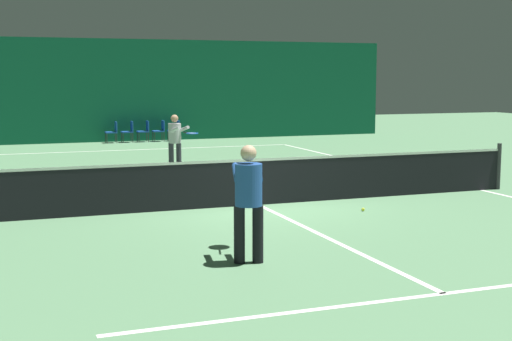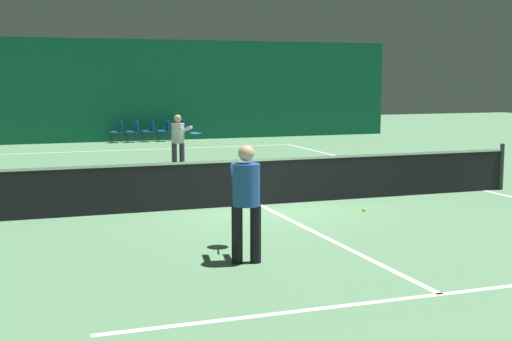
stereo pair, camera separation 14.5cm
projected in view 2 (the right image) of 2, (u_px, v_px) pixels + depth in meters
name	position (u px, v px, depth m)	size (l,w,h in m)	color
ground_plane	(259.00, 205.00, 14.53)	(60.00, 60.00, 0.00)	#56845B
backdrop_curtain	(129.00, 90.00, 28.72)	(23.00, 0.12, 4.11)	#0F5138
court_line_baseline_far	(147.00, 149.00, 25.64)	(11.00, 0.10, 0.00)	white
court_line_service_far	(184.00, 168.00, 20.50)	(8.25, 0.10, 0.00)	white
court_line_service_near	(440.00, 294.00, 8.55)	(8.25, 0.10, 0.00)	white
court_line_sideline_right	(484.00, 191.00, 16.36)	(0.10, 23.80, 0.00)	white
court_line_centre	(259.00, 205.00, 14.53)	(0.10, 12.80, 0.00)	white
tennis_net	(259.00, 180.00, 14.46)	(12.00, 0.10, 1.07)	black
player_near	(246.00, 194.00, 9.92)	(0.69, 1.39, 1.66)	black
player_far	(179.00, 138.00, 19.83)	(0.68, 1.34, 1.55)	#2D2D38
courtside_chair_0	(118.00, 130.00, 28.22)	(0.44, 0.44, 0.84)	#2D2D2D
courtside_chair_1	(134.00, 130.00, 28.43)	(0.44, 0.44, 0.84)	#2D2D2D
courtside_chair_2	(150.00, 130.00, 28.64)	(0.44, 0.44, 0.84)	#2D2D2D
courtside_chair_3	(165.00, 129.00, 28.85)	(0.44, 0.44, 0.84)	#2D2D2D
courtside_chair_4	(180.00, 129.00, 29.06)	(0.44, 0.44, 0.84)	#2D2D2D
tennis_ball	(364.00, 210.00, 13.83)	(0.07, 0.07, 0.07)	#D1DB33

